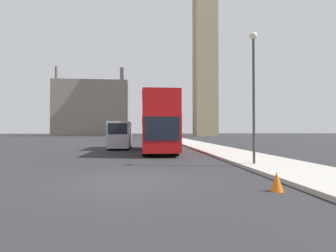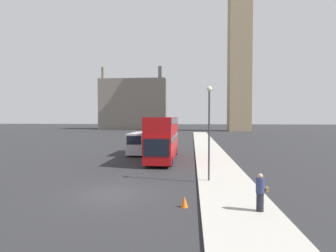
# 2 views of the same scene
# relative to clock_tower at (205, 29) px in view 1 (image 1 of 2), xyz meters

# --- Properties ---
(ground_plane) EXTENTS (300.00, 300.00, 0.00)m
(ground_plane) POSITION_rel_clock_tower_xyz_m (-19.51, -70.61, -33.33)
(ground_plane) COLOR #28282B
(sidewalk_strip) EXTENTS (3.61, 120.00, 0.15)m
(sidewalk_strip) POSITION_rel_clock_tower_xyz_m (-12.70, -70.61, -33.26)
(sidewalk_strip) COLOR #ADA89E
(sidewalk_strip) RESTS_ON ground_plane
(clock_tower) EXTENTS (7.19, 7.36, 64.99)m
(clock_tower) POSITION_rel_clock_tower_xyz_m (0.00, 0.00, 0.00)
(clock_tower) COLOR tan
(clock_tower) RESTS_ON ground_plane
(building_block_distant) EXTENTS (23.91, 10.10, 22.10)m
(building_block_distant) POSITION_rel_clock_tower_xyz_m (-36.23, 10.22, -24.24)
(building_block_distant) COLOR slate
(building_block_distant) RESTS_ON ground_plane
(red_double_decker_bus) EXTENTS (2.48, 10.57, 4.38)m
(red_double_decker_bus) POSITION_rel_clock_tower_xyz_m (-17.87, -58.29, -30.88)
(red_double_decker_bus) COLOR #A80F11
(red_double_decker_bus) RESTS_ON ground_plane
(white_van) EXTENTS (1.93, 5.44, 2.53)m
(white_van) POSITION_rel_clock_tower_xyz_m (-21.19, -54.58, -31.98)
(white_van) COLOR #B2B7BC
(white_van) RESTS_ON ground_plane
(street_lamp) EXTENTS (0.36, 0.36, 6.29)m
(street_lamp) POSITION_rel_clock_tower_xyz_m (-13.78, -67.53, -29.11)
(street_lamp) COLOR #38383D
(street_lamp) RESTS_ON sidewalk_strip
(traffic_cone) EXTENTS (0.36, 0.36, 0.55)m
(traffic_cone) POSITION_rel_clock_tower_xyz_m (-15.28, -72.47, -33.06)
(traffic_cone) COLOR orange
(traffic_cone) RESTS_ON ground_plane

